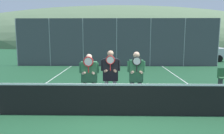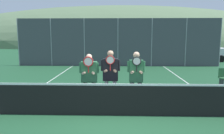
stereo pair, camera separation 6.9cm
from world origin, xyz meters
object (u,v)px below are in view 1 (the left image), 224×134
(player_leftmost, at_px, (89,76))
(car_far_left, at_px, (79,52))
(player_center_right, at_px, (136,76))
(car_center, at_px, (198,50))
(player_center_left, at_px, (111,74))
(car_left_of_center, at_px, (138,50))

(player_leftmost, height_order, car_far_left, player_leftmost)
(player_leftmost, bearing_deg, car_far_left, 101.20)
(player_leftmost, relative_size, player_center_right, 0.95)
(player_leftmost, distance_m, car_center, 15.51)
(player_center_right, distance_m, car_center, 14.89)
(player_leftmost, height_order, player_center_right, player_center_right)
(player_center_left, bearing_deg, car_far_left, 104.08)
(player_center_left, height_order, car_far_left, player_center_left)
(player_leftmost, height_order, player_center_left, player_center_left)
(car_far_left, bearing_deg, car_center, 1.90)
(player_leftmost, distance_m, car_far_left, 13.02)
(player_center_left, distance_m, car_far_left, 13.18)
(player_leftmost, relative_size, car_center, 0.37)
(car_left_of_center, distance_m, car_center, 5.44)
(player_center_left, bearing_deg, player_leftmost, 178.67)
(player_center_left, height_order, car_left_of_center, car_left_of_center)
(player_center_right, distance_m, car_far_left, 13.51)
(player_leftmost, xyz_separation_m, car_far_left, (-2.53, 12.77, -0.17))
(car_far_left, height_order, car_left_of_center, car_left_of_center)
(player_center_right, relative_size, car_far_left, 0.41)
(player_leftmost, distance_m, player_center_right, 1.48)
(car_far_left, distance_m, car_center, 10.80)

